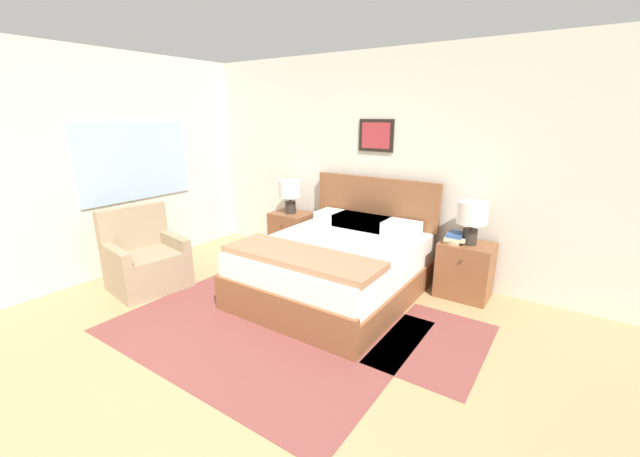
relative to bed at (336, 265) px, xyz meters
name	(u,v)px	position (x,y,z in m)	size (l,w,h in m)	color
ground_plane	(174,420)	(0.13, -2.17, -0.33)	(16.00, 16.00, 0.00)	tan
wall_back	(391,165)	(0.13, 1.00, 0.97)	(7.81, 0.09, 2.60)	beige
wall_left	(134,163)	(-2.61, -0.60, 0.97)	(0.08, 5.54, 2.60)	beige
area_rug_main	(263,327)	(-0.18, -0.99, -0.33)	(2.59, 1.92, 0.01)	brown
area_rug_bedside	(435,343)	(1.23, -0.37, -0.33)	(0.81, 1.21, 0.01)	brown
bed	(336,265)	(0.00, 0.00, 0.00)	(1.59, 1.90, 1.16)	brown
armchair	(146,262)	(-1.85, -1.06, -0.03)	(0.77, 0.84, 0.90)	#998466
nightstand_near_window	(292,234)	(-1.16, 0.71, -0.03)	(0.53, 0.44, 0.59)	brown
nightstand_by_door	(465,270)	(1.17, 0.71, -0.03)	(0.53, 0.44, 0.59)	brown
table_lamp_near_window	(290,192)	(-1.17, 0.70, 0.56)	(0.30, 0.30, 0.44)	#2D2823
table_lamp_by_door	(472,216)	(1.18, 0.70, 0.56)	(0.30, 0.30, 0.44)	#2D2823
book_thick_bottom	(455,241)	(1.05, 0.67, 0.28)	(0.20, 0.25, 0.03)	beige
book_hardcover_middle	(455,238)	(1.05, 0.67, 0.31)	(0.24, 0.26, 0.03)	beige
book_novel_upper	(456,235)	(1.05, 0.67, 0.35)	(0.15, 0.21, 0.04)	#335693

